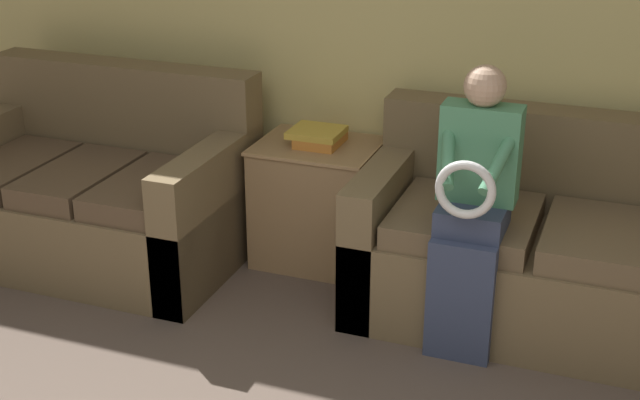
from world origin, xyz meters
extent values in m
cube|color=#DBCC7F|center=(0.00, 2.88, 1.27)|extent=(7.94, 0.06, 2.55)
cube|color=brown|center=(0.92, 2.35, 0.21)|extent=(2.29, 0.87, 0.43)
cube|color=brown|center=(0.92, 2.69, 0.66)|extent=(2.29, 0.20, 0.48)
cube|color=brown|center=(-0.14, 2.35, 0.33)|extent=(0.16, 0.87, 0.66)
cube|color=brown|center=(0.26, 2.25, 0.48)|extent=(0.62, 0.63, 0.11)
cube|color=brown|center=(0.92, 2.25, 0.48)|extent=(0.62, 0.63, 0.11)
cube|color=brown|center=(-1.65, 2.20, 0.21)|extent=(1.52, 0.93, 0.42)
cube|color=brown|center=(-1.65, 2.57, 0.69)|extent=(1.52, 0.20, 0.54)
cube|color=brown|center=(-0.98, 2.20, 0.34)|extent=(0.16, 0.93, 0.69)
cube|color=brown|center=(-2.05, 2.10, 0.47)|extent=(0.38, 0.69, 0.11)
cube|color=brown|center=(-1.65, 2.10, 0.47)|extent=(0.38, 0.69, 0.11)
cube|color=brown|center=(-1.25, 2.10, 0.47)|extent=(0.38, 0.69, 0.11)
cube|color=#384260|center=(0.33, 1.92, 0.27)|extent=(0.28, 0.10, 0.54)
cube|color=#384260|center=(0.33, 2.06, 0.59)|extent=(0.28, 0.28, 0.11)
cube|color=#4C8E66|center=(0.33, 2.13, 0.85)|extent=(0.33, 0.14, 0.41)
sphere|color=tan|center=(0.33, 2.13, 1.14)|extent=(0.17, 0.17, 0.17)
torus|color=white|center=(0.33, 1.86, 0.79)|extent=(0.24, 0.04, 0.24)
cylinder|color=#4C8E66|center=(0.23, 1.99, 0.88)|extent=(0.12, 0.31, 0.23)
cylinder|color=#4C8E66|center=(0.44, 1.99, 0.88)|extent=(0.12, 0.31, 0.23)
cube|color=#9E7A51|center=(-0.56, 2.58, 0.32)|extent=(0.58, 0.48, 0.63)
cube|color=tan|center=(-0.56, 2.58, 0.63)|extent=(0.60, 0.50, 0.02)
cube|color=orange|center=(-0.55, 2.59, 0.66)|extent=(0.21, 0.25, 0.05)
cube|color=gold|center=(-0.56, 2.58, 0.70)|extent=(0.26, 0.24, 0.03)
camera|label=1|loc=(0.93, -1.34, 2.10)|focal=50.00mm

